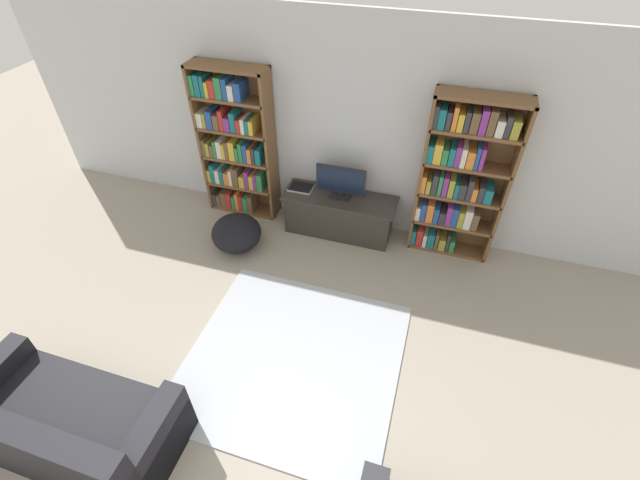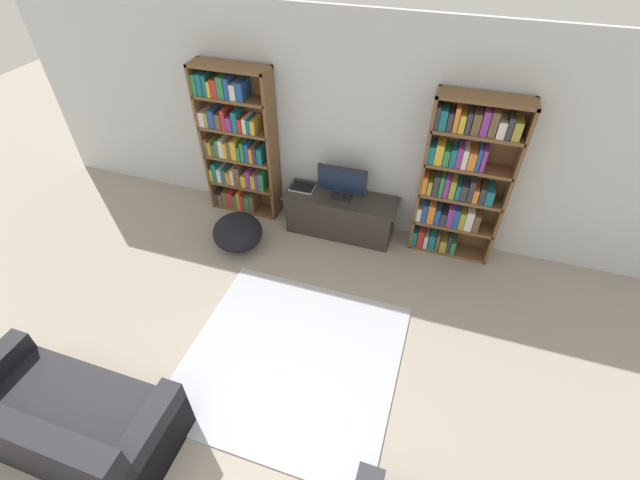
{
  "view_description": "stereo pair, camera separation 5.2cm",
  "coord_description": "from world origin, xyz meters",
  "views": [
    {
      "loc": [
        0.96,
        -0.24,
        3.62
      ],
      "look_at": [
        -0.02,
        2.93,
        0.7
      ],
      "focal_mm": 24.0,
      "sensor_mm": 36.0,
      "label": 1
    },
    {
      "loc": [
        1.01,
        -0.22,
        3.62
      ],
      "look_at": [
        -0.02,
        2.93,
        0.7
      ],
      "focal_mm": 24.0,
      "sensor_mm": 36.0,
      "label": 2
    }
  ],
  "objects": [
    {
      "name": "bookshelf_right",
      "position": [
        1.25,
        4.05,
        0.99
      ],
      "size": [
        0.95,
        0.3,
        1.96
      ],
      "color": "brown",
      "rests_on": "ground_plane"
    },
    {
      "name": "wall_back",
      "position": [
        0.0,
        4.23,
        1.3
      ],
      "size": [
        8.8,
        0.06,
        2.6
      ],
      "color": "silver",
      "rests_on": "ground_plane"
    },
    {
      "name": "area_rug",
      "position": [
        0.02,
        1.92,
        0.01
      ],
      "size": [
        2.01,
        1.96,
        0.02
      ],
      "color": "#B2B7C1",
      "rests_on": "ground_plane"
    },
    {
      "name": "beanbag_ottoman",
      "position": [
        -1.21,
        3.27,
        0.21
      ],
      "size": [
        0.61,
        0.61,
        0.43
      ],
      "primitive_type": "ellipsoid",
      "color": "black",
      "rests_on": "ground_plane"
    },
    {
      "name": "tv_stand",
      "position": [
        -0.08,
        3.93,
        0.27
      ],
      "size": [
        1.41,
        0.47,
        0.54
      ],
      "color": "#332D28",
      "rests_on": "ground_plane"
    },
    {
      "name": "couch_left_sectional",
      "position": [
        -1.4,
        0.66,
        0.29
      ],
      "size": [
        1.69,
        0.8,
        0.82
      ],
      "color": "black",
      "rests_on": "ground_plane"
    },
    {
      "name": "television",
      "position": [
        -0.08,
        3.94,
        0.76
      ],
      "size": [
        0.61,
        0.16,
        0.42
      ],
      "color": "black",
      "rests_on": "tv_stand"
    },
    {
      "name": "bookshelf_left",
      "position": [
        -1.49,
        4.05,
        0.96
      ],
      "size": [
        0.95,
        0.3,
        1.96
      ],
      "color": "brown",
      "rests_on": "ground_plane"
    },
    {
      "name": "laptop",
      "position": [
        -0.6,
        3.97,
        0.55
      ],
      "size": [
        0.3,
        0.23,
        0.03
      ],
      "color": "#B7B7BC",
      "rests_on": "tv_stand"
    }
  ]
}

